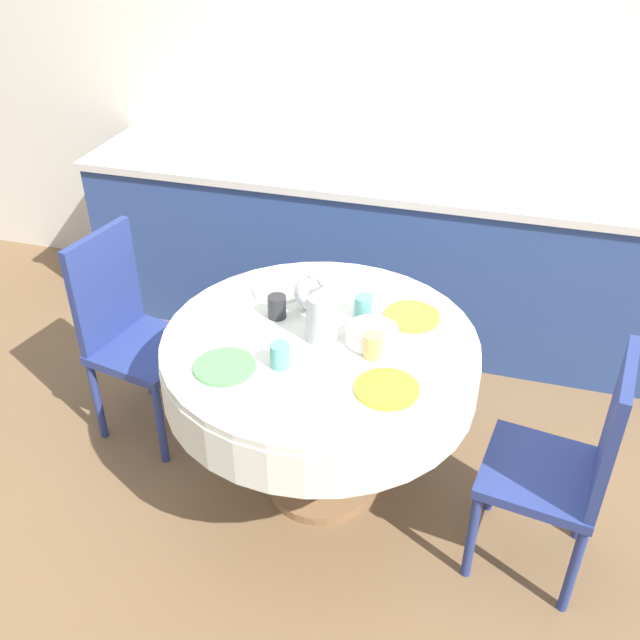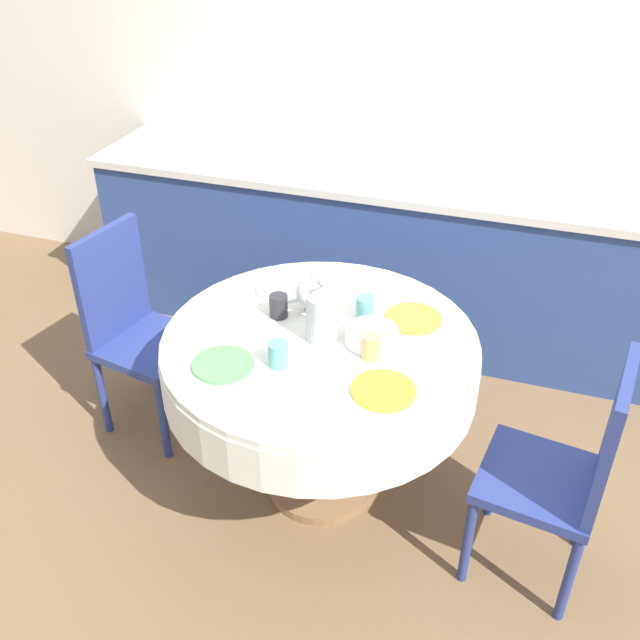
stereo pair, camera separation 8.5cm
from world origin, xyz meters
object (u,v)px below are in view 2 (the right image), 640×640
chair_left (568,469)px  chair_right (135,324)px  coffee_carafe (322,312)px  teapot (314,293)px

chair_left → chair_right: bearing=88.7°
coffee_carafe → teapot: (-0.09, 0.17, -0.03)m
chair_right → chair_left: bearing=91.3°
coffee_carafe → teapot: 0.20m
chair_left → chair_right: size_ratio=1.00×
chair_right → teapot: size_ratio=5.08×
chair_right → teapot: (0.84, -0.00, 0.32)m
chair_left → teapot: size_ratio=5.08×
teapot → coffee_carafe: bearing=-62.4°
chair_left → coffee_carafe: (-0.92, 0.14, 0.36)m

